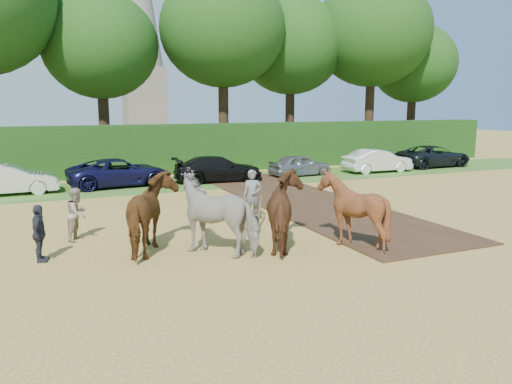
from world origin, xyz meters
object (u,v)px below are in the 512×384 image
at_px(plough_team, 255,212).
at_px(parked_cars, 240,167).
at_px(spectator_far, 39,233).
at_px(church, 142,29).
at_px(spectator_near, 77,214).

distance_m(plough_team, parked_cars, 13.70).
height_order(spectator_far, parked_cars, spectator_far).
relative_size(plough_team, church, 0.29).
height_order(spectator_near, church, church).
relative_size(parked_cars, church, 1.33).
xyz_separation_m(spectator_far, church, (13.17, 52.67, 12.95)).
distance_m(spectator_far, parked_cars, 15.70).
relative_size(spectator_near, plough_team, 0.21).
height_order(spectator_near, plough_team, plough_team).
relative_size(spectator_far, parked_cars, 0.04).
bearing_deg(plough_team, parked_cars, 70.22).
bearing_deg(spectator_far, plough_team, -88.75).
xyz_separation_m(spectator_far, plough_team, (5.83, -1.19, 0.34)).
bearing_deg(church, spectator_far, -104.04).
distance_m(spectator_near, spectator_far, 2.24).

